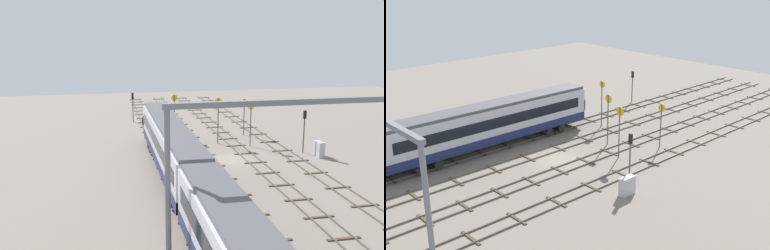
% 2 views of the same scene
% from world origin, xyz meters
% --- Properties ---
extents(ground_plane, '(104.27, 104.27, 0.00)m').
position_xyz_m(ground_plane, '(0.00, 0.00, 0.00)').
color(ground_plane, slate).
extents(track_near_foreground, '(88.27, 2.40, 0.16)m').
position_xyz_m(track_near_foreground, '(-0.00, -6.82, 0.07)').
color(track_near_foreground, '#59544C').
rests_on(track_near_foreground, ground).
extents(track_second_near, '(88.27, 2.40, 0.16)m').
position_xyz_m(track_second_near, '(-0.00, -2.27, 0.06)').
color(track_second_near, '#59544C').
rests_on(track_second_near, ground).
extents(track_middle, '(88.27, 2.40, 0.16)m').
position_xyz_m(track_middle, '(-0.00, 2.27, 0.07)').
color(track_middle, '#59544C').
rests_on(track_middle, ground).
extents(track_with_train, '(88.27, 2.40, 0.16)m').
position_xyz_m(track_with_train, '(0.00, 6.82, 0.06)').
color(track_with_train, '#59544C').
rests_on(track_with_train, ground).
extents(speed_sign_near_foreground, '(0.14, 0.87, 4.78)m').
position_xyz_m(speed_sign_near_foreground, '(10.16, -4.87, 3.09)').
color(speed_sign_near_foreground, '#4C4C51').
rests_on(speed_sign_near_foreground, ground).
extents(speed_sign_mid_trackside, '(0.14, 0.80, 5.55)m').
position_xyz_m(speed_sign_mid_trackside, '(10.58, 4.19, 3.46)').
color(speed_sign_mid_trackside, '#4C4C51').
rests_on(speed_sign_mid_trackside, ground).
extents(speed_sign_far_trackside, '(0.14, 0.92, 5.56)m').
position_xyz_m(speed_sign_far_trackside, '(6.73, -0.48, 3.58)').
color(speed_sign_far_trackside, '#4C4C51').
rests_on(speed_sign_far_trackside, ground).
extents(speed_sign_distant_end, '(0.14, 0.95, 5.36)m').
position_xyz_m(speed_sign_distant_end, '(4.76, -3.90, 3.49)').
color(speed_sign_distant_end, '#4C4C51').
rests_on(speed_sign_distant_end, ground).
extents(signal_light_trackside_approach, '(0.31, 0.32, 4.38)m').
position_xyz_m(signal_light_trackside_approach, '(21.33, 8.71, 2.88)').
color(signal_light_trackside_approach, '#4C4C51').
rests_on(signal_light_trackside_approach, ground).
extents(signal_light_trackside_departure, '(0.31, 0.32, 4.81)m').
position_xyz_m(signal_light_trackside_departure, '(0.81, -8.74, 3.14)').
color(signal_light_trackside_departure, '#4C4C51').
rests_on(signal_light_trackside_departure, ground).
extents(relay_cabinet, '(1.50, 0.66, 1.62)m').
position_xyz_m(relay_cabinet, '(-0.74, -9.85, 0.81)').
color(relay_cabinet, '#B2B7BC').
rests_on(relay_cabinet, ground).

